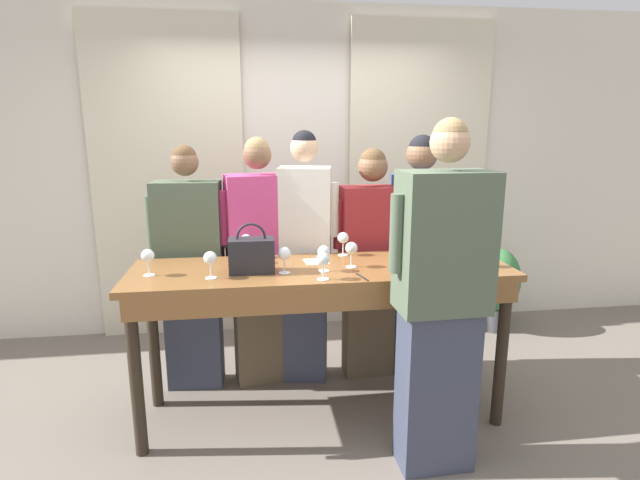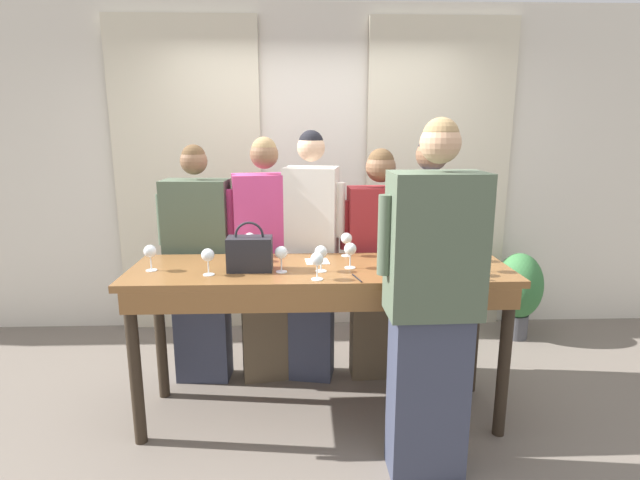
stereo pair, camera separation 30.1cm
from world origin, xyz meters
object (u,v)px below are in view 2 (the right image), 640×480
object	(u,v)px
wine_glass_front_right	(464,256)
wine_glass_back_right	(483,253)
wine_glass_by_bottle	(317,260)
guest_navy_coat	(427,256)
wine_glass_front_left	(250,239)
wine_glass_front_mid	(350,250)
guest_olive_jacket	(200,266)
handbag	(250,253)
wine_bottle	(418,258)
wine_glass_center_left	(321,253)
guest_pink_top	(267,261)
host_pouring	(432,307)
wine_glass_back_left	(245,244)
wine_glass_near_host	(281,253)
wine_glass_center_mid	(346,239)
guest_striped_shirt	(378,264)
potted_plant	(518,290)
wine_glass_back_mid	(208,256)
wine_glass_center_right	(468,244)
tasting_bar	(321,289)
wine_glass_by_handbag	(150,252)
guest_cream_sweater	(311,257)

from	to	relation	value
wine_glass_front_right	wine_glass_back_right	xyz separation A→B (m)	(0.13, 0.07, -0.00)
wine_glass_by_bottle	guest_navy_coat	distance (m)	1.12
wine_glass_front_right	wine_glass_front_left	bearing A→B (deg)	158.89
wine_glass_front_mid	guest_olive_jacket	size ratio (longest dim) A/B	0.09
handbag	guest_navy_coat	size ratio (longest dim) A/B	0.17
wine_bottle	handbag	bearing A→B (deg)	167.74
wine_glass_center_left	guest_pink_top	xyz separation A→B (m)	(-0.36, 0.61, -0.21)
wine_bottle	wine_glass_front_left	world-z (taller)	wine_bottle
wine_bottle	host_pouring	bearing A→B (deg)	-88.36
wine_glass_back_left	host_pouring	bearing A→B (deg)	-35.46
wine_glass_near_host	wine_glass_center_mid	bearing A→B (deg)	41.06
wine_glass_front_right	wine_glass_center_left	distance (m)	0.80
wine_glass_front_mid	guest_striped_shirt	xyz separation A→B (m)	(0.25, 0.54, -0.24)
wine_glass_by_bottle	guest_pink_top	distance (m)	0.86
wine_glass_front_right	handbag	bearing A→B (deg)	173.07
guest_striped_shirt	wine_bottle	bearing A→B (deg)	-82.88
wine_glass_front_mid	wine_glass_center_left	distance (m)	0.19
wine_glass_back_left	potted_plant	world-z (taller)	wine_glass_back_left
wine_bottle	wine_glass_front_right	distance (m)	0.28
guest_olive_jacket	potted_plant	world-z (taller)	guest_olive_jacket
wine_glass_front_mid	wine_glass_front_right	bearing A→B (deg)	-15.46
wine_glass_back_mid	wine_glass_center_right	bearing A→B (deg)	8.87
wine_glass_center_right	guest_striped_shirt	xyz separation A→B (m)	(-0.49, 0.41, -0.24)
wine_glass_back_left	wine_glass_back_right	size ratio (longest dim) A/B	1.00
wine_glass_front_right	tasting_bar	bearing A→B (deg)	167.83
guest_olive_jacket	guest_striped_shirt	bearing A→B (deg)	-0.00
wine_glass_by_handbag	wine_glass_near_host	bearing A→B (deg)	-4.29
tasting_bar	host_pouring	bearing A→B (deg)	-44.81
wine_bottle	potted_plant	world-z (taller)	wine_bottle
wine_glass_front_left	wine_glass_center_mid	bearing A→B (deg)	-2.31
wine_glass_front_right	wine_glass_center_left	bearing A→B (deg)	172.44
wine_glass_back_mid	guest_pink_top	distance (m)	0.74
wine_glass_near_host	host_pouring	world-z (taller)	host_pouring
wine_glass_center_left	handbag	bearing A→B (deg)	174.30
guest_cream_sweater	wine_glass_front_left	bearing A→B (deg)	-149.92
wine_glass_front_left	wine_glass_center_mid	world-z (taller)	same
wine_glass_front_left	wine_glass_by_bottle	distance (m)	0.68
wine_glass_front_right	guest_striped_shirt	distance (m)	0.84
wine_glass_front_mid	wine_glass_center_right	size ratio (longest dim) A/B	1.00
potted_plant	guest_navy_coat	bearing A→B (deg)	-147.25
wine_glass_front_right	guest_pink_top	distance (m)	1.37
wine_glass_by_handbag	guest_olive_jacket	bearing A→B (deg)	73.79
wine_bottle	wine_glass_center_mid	bearing A→B (deg)	124.09
wine_glass_front_right	guest_olive_jacket	bearing A→B (deg)	156.31
wine_glass_back_left	wine_glass_center_left	bearing A→B (deg)	-27.98
wine_glass_back_left	host_pouring	size ratio (longest dim) A/B	0.08
tasting_bar	wine_glass_back_mid	distance (m)	0.69
wine_glass_back_right	potted_plant	bearing A→B (deg)	57.31
tasting_bar	wine_glass_front_left	xyz separation A→B (m)	(-0.45, 0.31, 0.24)
tasting_bar	wine_glass_center_right	xyz separation A→B (m)	(0.92, 0.13, 0.24)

